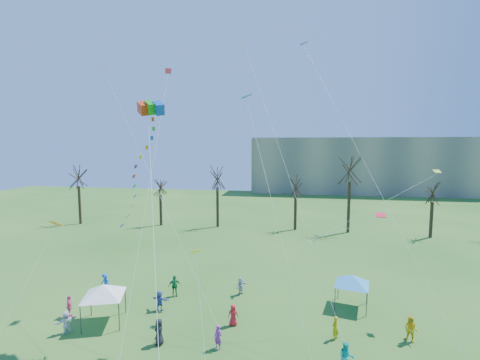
% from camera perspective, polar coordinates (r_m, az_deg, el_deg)
% --- Properties ---
extents(distant_building, '(60.00, 14.00, 15.00)m').
position_cam_1_polar(distant_building, '(97.64, 20.28, 2.36)').
color(distant_building, gray).
rests_on(distant_building, ground).
extents(bare_tree_row, '(69.81, 7.89, 11.90)m').
position_cam_1_polar(bare_tree_row, '(51.07, 9.70, -0.58)').
color(bare_tree_row, black).
rests_on(bare_tree_row, ground).
extents(big_box_kite, '(3.71, 6.44, 17.78)m').
position_cam_1_polar(big_box_kite, '(23.38, -16.32, 0.94)').
color(big_box_kite, red).
rests_on(big_box_kite, ground).
extents(canopy_tent_white, '(3.70, 3.70, 2.93)m').
position_cam_1_polar(canopy_tent_white, '(27.43, -22.27, -17.02)').
color(canopy_tent_white, '#3F3F44').
rests_on(canopy_tent_white, ground).
extents(canopy_tent_blue, '(3.48, 3.48, 2.68)m').
position_cam_1_polar(canopy_tent_blue, '(29.28, 18.59, -15.83)').
color(canopy_tent_blue, '#3F3F44').
rests_on(canopy_tent_blue, ground).
extents(festival_crowd, '(27.56, 14.90, 1.85)m').
position_cam_1_polar(festival_crowd, '(23.66, -0.85, -24.90)').
color(festival_crowd, red).
rests_on(festival_crowd, ground).
extents(small_kites_aloft, '(30.66, 18.01, 31.21)m').
position_cam_1_polar(small_kites_aloft, '(25.53, -3.01, 8.12)').
color(small_kites_aloft, orange).
rests_on(small_kites_aloft, ground).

